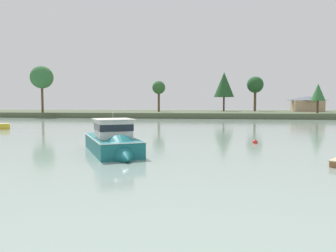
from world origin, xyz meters
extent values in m
cube|color=#4C563D|center=(0.00, 96.77, 0.72)|extent=(232.77, 55.16, 1.44)
cube|color=beige|center=(-3.11, 38.59, 0.12)|extent=(2.54, 3.27, 0.55)
cube|color=brown|center=(-3.11, 38.59, 0.39)|extent=(2.69, 3.43, 0.05)
cube|color=tan|center=(-3.11, 38.59, 0.35)|extent=(1.06, 0.60, 0.03)
cube|color=#196B70|center=(6.60, 11.36, 0.26)|extent=(6.58, 8.53, 1.78)
cone|color=#196B70|center=(8.64, 7.81, 0.26)|extent=(3.40, 3.28, 2.61)
cube|color=silver|center=(6.60, 11.36, 1.12)|extent=(6.77, 8.73, 0.05)
cube|color=silver|center=(6.93, 10.79, 1.81)|extent=(3.40, 3.58, 1.32)
cube|color=#19232D|center=(6.93, 10.79, 1.94)|extent=(3.47, 3.66, 0.48)
cube|color=beige|center=(6.93, 10.79, 2.50)|extent=(3.89, 4.06, 0.06)
cylinder|color=silver|center=(6.93, 10.79, 2.93)|extent=(0.03, 0.03, 0.80)
sphere|color=red|center=(17.94, 18.56, 0.08)|extent=(0.46, 0.46, 0.46)
torus|color=#333338|center=(17.94, 18.56, 0.35)|extent=(0.12, 0.12, 0.02)
cylinder|color=brown|center=(27.18, 98.15, 5.29)|extent=(0.84, 0.84, 7.70)
sphere|color=#235128|center=(27.18, 98.15, 10.37)|extent=(5.47, 5.47, 5.47)
cylinder|color=brown|center=(-3.35, 84.74, 4.74)|extent=(0.68, 0.68, 6.61)
sphere|color=#2D602D|center=(-3.35, 84.74, 8.95)|extent=(4.03, 4.03, 4.03)
cylinder|color=brown|center=(-34.32, 71.24, 5.68)|extent=(0.64, 0.64, 8.48)
sphere|color=#336B38|center=(-34.32, 71.24, 11.33)|extent=(6.30, 6.30, 6.30)
cylinder|color=brown|center=(40.24, 75.09, 4.04)|extent=(0.54, 0.54, 5.20)
cone|color=#336B38|center=(40.24, 75.09, 6.84)|extent=(3.64, 3.64, 4.45)
cylinder|color=brown|center=(16.84, 98.82, 5.49)|extent=(0.62, 0.62, 8.11)
cone|color=#235128|center=(16.84, 98.82, 10.55)|extent=(6.93, 6.93, 8.46)
cube|color=tan|center=(42.87, 94.05, 3.21)|extent=(8.84, 6.12, 3.55)
pyramid|color=#565B66|center=(42.87, 94.05, 5.65)|extent=(9.55, 6.61, 1.34)
camera|label=1|loc=(14.38, -11.10, 3.52)|focal=33.54mm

